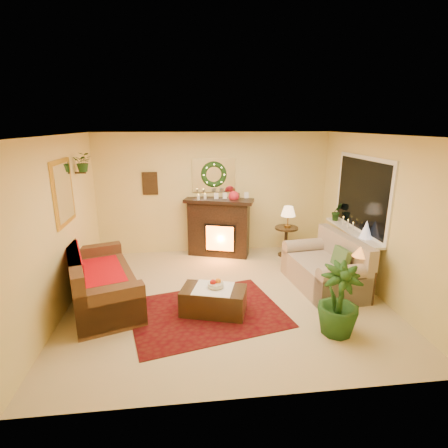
{
  "coord_description": "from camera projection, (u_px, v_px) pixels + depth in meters",
  "views": [
    {
      "loc": [
        -0.65,
        -5.2,
        2.76
      ],
      "look_at": [
        0.0,
        0.35,
        1.15
      ],
      "focal_mm": 28.0,
      "sensor_mm": 36.0,
      "label": 1
    }
  ],
  "objects": [
    {
      "name": "floor",
      "position": [
        226.0,
        296.0,
        5.8
      ],
      "size": [
        5.0,
        5.0,
        0.0
      ],
      "primitive_type": "plane",
      "color": "beige",
      "rests_on": "ground"
    },
    {
      "name": "ceiling",
      "position": [
        227.0,
        135.0,
        5.08
      ],
      "size": [
        5.0,
        5.0,
        0.0
      ],
      "primitive_type": "plane",
      "color": "white",
      "rests_on": "ground"
    },
    {
      "name": "wall_back",
      "position": [
        214.0,
        193.0,
        7.59
      ],
      "size": [
        5.0,
        5.0,
        0.0
      ],
      "primitive_type": "plane",
      "color": "#EFD88C",
      "rests_on": "ground"
    },
    {
      "name": "wall_front",
      "position": [
        256.0,
        284.0,
        3.29
      ],
      "size": [
        5.0,
        5.0,
        0.0
      ],
      "primitive_type": "plane",
      "color": "#EFD88C",
      "rests_on": "ground"
    },
    {
      "name": "wall_left",
      "position": [
        59.0,
        226.0,
        5.16
      ],
      "size": [
        4.5,
        4.5,
        0.0
      ],
      "primitive_type": "plane",
      "color": "#EFD88C",
      "rests_on": "ground"
    },
    {
      "name": "wall_right",
      "position": [
        378.0,
        216.0,
        5.72
      ],
      "size": [
        4.5,
        4.5,
        0.0
      ],
      "primitive_type": "plane",
      "color": "#EFD88C",
      "rests_on": "ground"
    },
    {
      "name": "area_rug",
      "position": [
        207.0,
        312.0,
        5.29
      ],
      "size": [
        2.54,
        2.13,
        0.01
      ],
      "primitive_type": "cube",
      "rotation": [
        0.0,
        0.0,
        0.23
      ],
      "color": "#6A1804",
      "rests_on": "floor"
    },
    {
      "name": "sofa",
      "position": [
        102.0,
        276.0,
        5.54
      ],
      "size": [
        1.55,
        2.28,
        0.9
      ],
      "primitive_type": "cube",
      "rotation": [
        0.0,
        0.0,
        0.33
      ],
      "color": "brown",
      "rests_on": "floor"
    },
    {
      "name": "red_throw",
      "position": [
        98.0,
        271.0,
        5.67
      ],
      "size": [
        0.74,
        1.21,
        0.02
      ],
      "primitive_type": "cube",
      "color": "#AF1800",
      "rests_on": "sofa"
    },
    {
      "name": "fireplace",
      "position": [
        219.0,
        230.0,
        7.51
      ],
      "size": [
        1.34,
        0.78,
        1.17
      ],
      "primitive_type": "cube",
      "rotation": [
        0.0,
        0.0,
        -0.32
      ],
      "color": "black",
      "rests_on": "floor"
    },
    {
      "name": "poinsettia",
      "position": [
        234.0,
        196.0,
        7.3
      ],
      "size": [
        0.22,
        0.22,
        0.22
      ],
      "primitive_type": "sphere",
      "color": "red",
      "rests_on": "fireplace"
    },
    {
      "name": "mantel_candle_a",
      "position": [
        198.0,
        199.0,
        7.22
      ],
      "size": [
        0.06,
        0.06,
        0.18
      ],
      "primitive_type": "cylinder",
      "color": "#FFFDC6",
      "rests_on": "fireplace"
    },
    {
      "name": "mantel_candle_b",
      "position": [
        205.0,
        198.0,
        7.29
      ],
      "size": [
        0.06,
        0.06,
        0.18
      ],
      "primitive_type": "cylinder",
      "color": "white",
      "rests_on": "fireplace"
    },
    {
      "name": "mantel_mirror",
      "position": [
        214.0,
        175.0,
        7.46
      ],
      "size": [
        0.92,
        0.02,
        0.72
      ],
      "primitive_type": "cube",
      "color": "white",
      "rests_on": "wall_back"
    },
    {
      "name": "wreath",
      "position": [
        214.0,
        175.0,
        7.42
      ],
      "size": [
        0.55,
        0.11,
        0.55
      ],
      "primitive_type": "torus",
      "rotation": [
        1.57,
        0.0,
        0.0
      ],
      "color": "#194719",
      "rests_on": "wall_back"
    },
    {
      "name": "wall_art",
      "position": [
        150.0,
        183.0,
        7.35
      ],
      "size": [
        0.32,
        0.03,
        0.48
      ],
      "primitive_type": "cube",
      "color": "#381E11",
      "rests_on": "wall_back"
    },
    {
      "name": "gold_mirror",
      "position": [
        63.0,
        192.0,
        5.33
      ],
      "size": [
        0.03,
        0.84,
        1.0
      ],
      "primitive_type": "cube",
      "color": "gold",
      "rests_on": "wall_left"
    },
    {
      "name": "hanging_plant",
      "position": [
        84.0,
        171.0,
        6.0
      ],
      "size": [
        0.33,
        0.28,
        0.36
      ],
      "primitive_type": "imported",
      "color": "#194719",
      "rests_on": "wall_left"
    },
    {
      "name": "loveseat",
      "position": [
        324.0,
        265.0,
        6.02
      ],
      "size": [
        1.1,
        1.67,
        0.91
      ],
      "primitive_type": "cube",
      "rotation": [
        0.0,
        0.0,
        0.12
      ],
      "color": "#ADA290",
      "rests_on": "floor"
    },
    {
      "name": "window_frame",
      "position": [
        362.0,
        195.0,
        6.18
      ],
      "size": [
        0.03,
        1.86,
        1.36
      ],
      "primitive_type": "cube",
      "color": "white",
      "rests_on": "wall_right"
    },
    {
      "name": "window_glass",
      "position": [
        361.0,
        195.0,
        6.17
      ],
      "size": [
        0.02,
        1.7,
        1.22
      ],
      "primitive_type": "cube",
      "color": "black",
      "rests_on": "wall_right"
    },
    {
      "name": "window_sill",
      "position": [
        352.0,
        232.0,
        6.35
      ],
      "size": [
        0.22,
        1.86,
        0.04
      ],
      "primitive_type": "cube",
      "color": "white",
      "rests_on": "wall_right"
    },
    {
      "name": "mini_tree",
      "position": [
        366.0,
        230.0,
        5.89
      ],
      "size": [
        0.21,
        0.21,
        0.32
      ],
      "primitive_type": "cone",
      "color": "white",
      "rests_on": "window_sill"
    },
    {
      "name": "sill_plant",
      "position": [
        337.0,
        211.0,
        6.95
      ],
      "size": [
        0.26,
        0.21,
        0.47
      ],
      "primitive_type": "imported",
      "color": "#27522B",
      "rests_on": "window_sill"
    },
    {
      "name": "side_table_round",
      "position": [
        286.0,
        241.0,
        7.52
      ],
      "size": [
        0.55,
        0.55,
        0.64
      ],
      "primitive_type": "cylinder",
      "rotation": [
        0.0,
        0.0,
        0.14
      ],
      "color": "#3D281A",
      "rests_on": "floor"
    },
    {
      "name": "lamp_cream",
      "position": [
        288.0,
        217.0,
        7.34
      ],
      "size": [
        0.31,
        0.31,
        0.47
      ],
      "primitive_type": "cone",
      "color": "#FFCA87",
      "rests_on": "side_table_round"
    },
    {
      "name": "end_table_square",
      "position": [
        355.0,
        284.0,
        5.64
      ],
      "size": [
        0.51,
        0.51,
        0.56
      ],
      "primitive_type": "cube",
      "rotation": [
        0.0,
        0.0,
        -0.13
      ],
      "color": "#52321D",
      "rests_on": "floor"
    },
    {
      "name": "lamp_tiffany",
      "position": [
        361.0,
        257.0,
        5.48
      ],
      "size": [
        0.27,
        0.27,
        0.39
      ],
      "primitive_type": "cone",
      "color": "orange",
      "rests_on": "end_table_square"
    },
    {
      "name": "coffee_table",
      "position": [
        214.0,
        300.0,
        5.24
      ],
      "size": [
        1.06,
        0.77,
        0.4
      ],
      "primitive_type": "cube",
      "rotation": [
        0.0,
        0.0,
        -0.29
      ],
      "color": "#442118",
      "rests_on": "floor"
    },
    {
      "name": "fruit_bowl",
      "position": [
        216.0,
        285.0,
        5.2
      ],
      "size": [
        0.24,
        0.24,
        0.05
      ],
      "primitive_type": "cylinder",
      "color": "beige",
      "rests_on": "coffee_table"
    },
    {
      "name": "floor_palm",
      "position": [
        339.0,
        303.0,
        4.66
      ],
      "size": [
        1.71,
        1.71,
        2.99
      ],
      "primitive_type": "imported",
      "rotation": [
        0.0,
        0.0,
        0.02
      ],
      "color": "#285C2F",
      "rests_on": "floor"
    }
  ]
}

